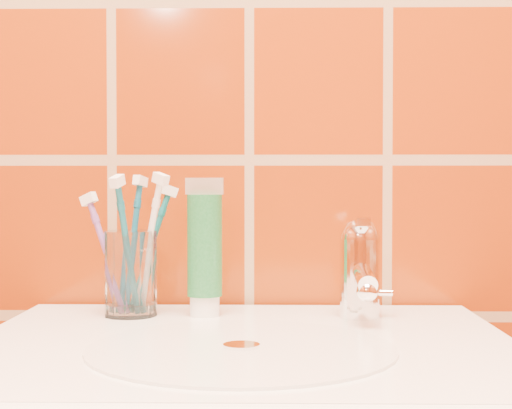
{
  "coord_description": "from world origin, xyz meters",
  "views": [
    {
      "loc": [
        0.03,
        0.16,
        1.01
      ],
      "look_at": [
        0.01,
        1.08,
        0.99
      ],
      "focal_mm": 55.0,
      "sensor_mm": 36.0,
      "label": 1
    }
  ],
  "objects": [
    {
      "name": "toothbrush_1",
      "position": [
        -0.12,
        1.1,
        0.94
      ],
      "size": [
        0.11,
        0.11,
        0.19
      ],
      "primitive_type": null,
      "rotation": [
        0.27,
        0.0,
        0.89
      ],
      "color": "white",
      "rests_on": "glass_tumbler"
    },
    {
      "name": "toothbrush_2",
      "position": [
        -0.14,
        1.08,
        0.93
      ],
      "size": [
        0.07,
        0.12,
        0.19
      ],
      "primitive_type": null,
      "rotation": [
        0.28,
        0.0,
        -0.34
      ],
      "color": "#0C5468",
      "rests_on": "glass_tumbler"
    },
    {
      "name": "toothbrush_4",
      "position": [
        -0.17,
        1.11,
        0.92
      ],
      "size": [
        0.12,
        0.11,
        0.16
      ],
      "primitive_type": null,
      "rotation": [
        0.39,
        0.0,
        -2.01
      ],
      "color": "#6E408A",
      "rests_on": "glass_tumbler"
    },
    {
      "name": "glass_tumbler",
      "position": [
        -0.14,
        1.1,
        0.9
      ],
      "size": [
        0.08,
        0.08,
        0.1
      ],
      "primitive_type": "cylinder",
      "rotation": [
        0.0,
        0.0,
        -0.43
      ],
      "color": "white",
      "rests_on": "pedestal_sink"
    },
    {
      "name": "faucet",
      "position": [
        0.14,
        1.09,
        0.91
      ],
      "size": [
        0.05,
        0.11,
        0.12
      ],
      "color": "white",
      "rests_on": "pedestal_sink"
    },
    {
      "name": "toothpaste_tube",
      "position": [
        -0.05,
        1.1,
        0.93
      ],
      "size": [
        0.05,
        0.04,
        0.17
      ],
      "rotation": [
        0.0,
        0.0,
        -0.19
      ],
      "color": "white",
      "rests_on": "pedestal_sink"
    },
    {
      "name": "toothbrush_3",
      "position": [
        -0.12,
        1.12,
        0.93
      ],
      "size": [
        0.11,
        0.1,
        0.17
      ],
      "primitive_type": null,
      "rotation": [
        0.33,
        0.0,
        1.92
      ],
      "color": "#0B5B64",
      "rests_on": "glass_tumbler"
    },
    {
      "name": "toothbrush_0",
      "position": [
        -0.14,
        1.12,
        0.93
      ],
      "size": [
        0.07,
        0.1,
        0.19
      ],
      "primitive_type": null,
      "rotation": [
        0.22,
        0.0,
        2.72
      ],
      "color": "navy",
      "rests_on": "glass_tumbler"
    },
    {
      "name": "wall_back",
      "position": [
        0.0,
        1.21,
        1.25
      ],
      "size": [
        2.2,
        0.02,
        2.5
      ],
      "primitive_type": "cube",
      "color": "#8E3007",
      "rests_on": "floor"
    }
  ]
}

